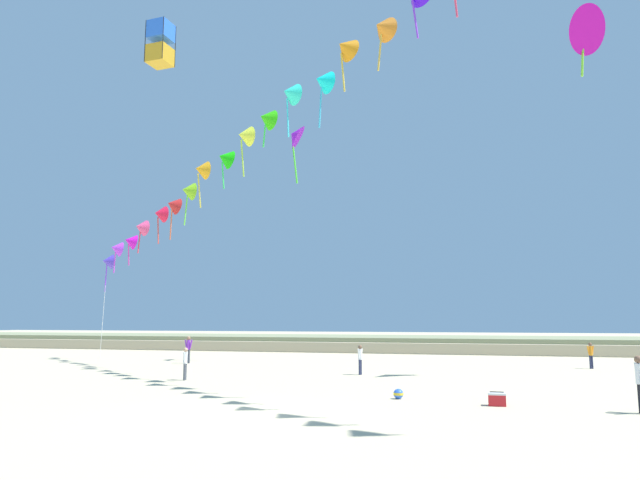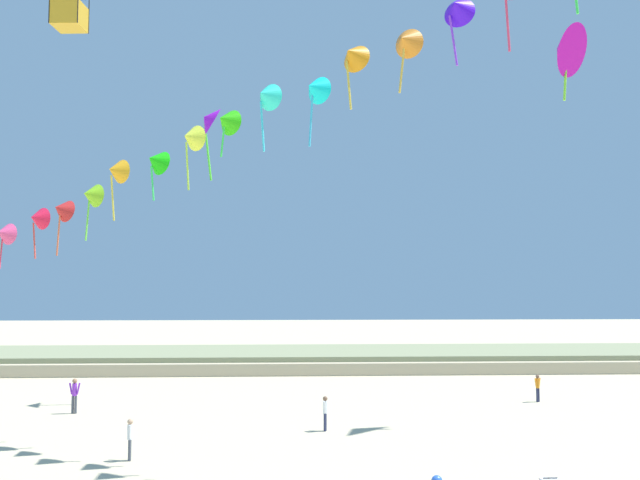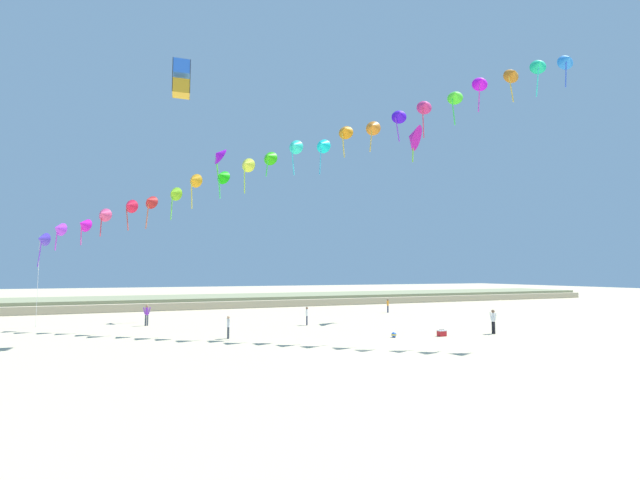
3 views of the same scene
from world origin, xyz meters
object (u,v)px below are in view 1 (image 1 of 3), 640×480
object	(u,v)px
person_mid_center	(591,354)
person_far_right	(640,380)
large_kite_mid_trail	(160,44)
person_near_left	(360,357)
person_far_left	(185,361)
beach_cooler	(497,399)
large_kite_high_solo	(295,136)
beach_ball	(398,394)
person_near_right	(188,348)
large_kite_low_lead	(581,31)

from	to	relation	value
person_mid_center	person_far_right	bearing A→B (deg)	-95.39
person_far_right	large_kite_mid_trail	xyz separation A→B (m)	(-21.53, 7.11, 17.35)
person_near_left	person_far_left	size ratio (longest dim) A/B	1.01
person_mid_center	beach_cooler	size ratio (longest dim) A/B	2.63
person_mid_center	person_far_left	size ratio (longest dim) A/B	1.00
person_near_left	large_kite_high_solo	bearing A→B (deg)	127.45
person_near_left	person_far_right	xyz separation A→B (m)	(10.73, -9.97, 0.12)
person_mid_center	large_kite_high_solo	distance (m)	24.13
person_near_left	person_mid_center	distance (m)	14.28
person_far_left	beach_ball	distance (m)	11.32
large_kite_high_solo	person_far_right	bearing A→B (deg)	-46.90
large_kite_mid_trail	large_kite_high_solo	world-z (taller)	large_kite_mid_trail
person_far_left	person_mid_center	bearing A→B (deg)	31.19
person_near_left	beach_cooler	size ratio (longest dim) A/B	2.66
large_kite_high_solo	beach_cooler	world-z (taller)	large_kite_high_solo
person_far_right	beach_ball	xyz separation A→B (m)	(-7.61, 1.33, -0.83)
person_mid_center	large_kite_mid_trail	distance (m)	30.69
beach_ball	person_far_right	bearing A→B (deg)	-9.93
person_near_left	person_near_right	xyz separation A→B (m)	(-12.54, 4.83, 0.13)
person_near_right	person_far_right	bearing A→B (deg)	-32.46
person_near_right	beach_ball	xyz separation A→B (m)	(15.67, -13.47, -0.84)
large_kite_mid_trail	beach_cooler	xyz separation A→B (m)	(17.31, -6.58, -18.14)
person_mid_center	person_far_left	bearing A→B (deg)	-148.81
person_near_left	person_far_left	distance (m)	8.94
large_kite_low_lead	beach_cooler	xyz separation A→B (m)	(-5.35, -10.67, -17.87)
person_near_left	beach_ball	size ratio (longest dim) A/B	4.24
beach_cooler	person_mid_center	bearing A→B (deg)	70.67
large_kite_high_solo	beach_cooler	distance (m)	27.06
person_near_right	beach_ball	world-z (taller)	person_near_right
person_near_right	large_kite_low_lead	world-z (taller)	large_kite_low_lead
person_near_left	large_kite_mid_trail	bearing A→B (deg)	-165.14
beach_cooler	person_near_right	bearing A→B (deg)	143.17
person_near_right	large_kite_high_solo	xyz separation A→B (m)	(6.20, 3.44, 15.09)
person_near_left	large_kite_low_lead	distance (m)	20.93
large_kite_high_solo	person_near_right	bearing A→B (deg)	-150.95
person_near_left	person_far_right	size ratio (longest dim) A/B	0.88
person_near_left	beach_cooler	xyz separation A→B (m)	(6.52, -9.44, -0.67)
large_kite_low_lead	beach_ball	xyz separation A→B (m)	(-8.74, -9.86, -17.90)
person_near_right	person_far_right	size ratio (longest dim) A/B	1.01
person_far_left	person_near_right	bearing A→B (deg)	117.46
person_far_right	beach_cooler	size ratio (longest dim) A/B	3.02
person_mid_center	large_kite_low_lead	xyz separation A→B (m)	(-0.48, -5.95, 17.20)
person_mid_center	beach_ball	size ratio (longest dim) A/B	4.19
person_mid_center	person_far_right	distance (m)	17.22
person_near_right	large_kite_low_lead	xyz separation A→B (m)	(24.41, -3.61, 17.06)
person_far_right	large_kite_high_solo	size ratio (longest dim) A/B	0.39
person_near_right	beach_ball	distance (m)	20.68
beach_cooler	large_kite_low_lead	bearing A→B (deg)	63.38
person_far_left	beach_cooler	size ratio (longest dim) A/B	2.64
person_mid_center	large_kite_mid_trail	bearing A→B (deg)	-156.55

